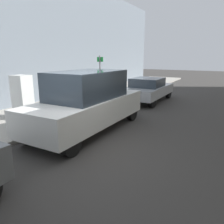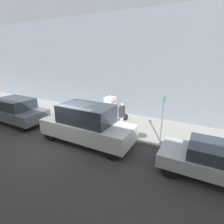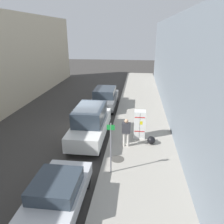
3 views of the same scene
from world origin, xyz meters
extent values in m
plane|color=#383533|center=(0.00, 0.00, 0.00)|extent=(80.00, 80.00, 0.00)
cube|color=#9E998E|center=(-3.98, 0.00, 0.07)|extent=(4.00, 44.00, 0.14)
cube|color=white|center=(-3.85, 0.81, 1.02)|extent=(0.70, 0.59, 1.77)
cube|color=black|center=(-3.85, 1.11, 1.02)|extent=(0.01, 0.01, 1.68)
cube|color=yellow|center=(-3.94, 1.12, 1.24)|extent=(0.16, 0.01, 0.22)
cube|color=red|center=(-3.85, 1.12, 1.59)|extent=(0.63, 0.01, 0.05)
cube|color=red|center=(-3.85, 1.12, 0.67)|extent=(0.63, 0.01, 0.05)
cylinder|color=#47443F|center=(-2.73, 3.54, 0.14)|extent=(0.70, 0.70, 0.02)
cylinder|color=slate|center=(-2.52, 4.69, 1.41)|extent=(0.07, 0.07, 2.55)
cube|color=#198C33|center=(-2.52, 4.71, 2.48)|extent=(0.36, 0.02, 0.24)
sphere|color=black|center=(-4.57, 1.64, 0.38)|extent=(0.48, 0.48, 0.48)
cylinder|color=beige|center=(-3.20, 2.08, 0.56)|extent=(0.14, 0.14, 0.84)
cylinder|color=beige|center=(-2.98, 2.08, 0.56)|extent=(0.14, 0.14, 0.84)
cube|color=#333338|center=(-3.09, 2.08, 1.30)|extent=(0.49, 0.22, 0.63)
sphere|color=tan|center=(-3.09, 2.08, 1.73)|extent=(0.23, 0.23, 0.23)
cube|color=silver|center=(-0.78, 1.10, 0.77)|extent=(1.93, 5.17, 0.85)
cube|color=#2D3842|center=(-0.78, 1.10, 1.67)|extent=(1.69, 2.84, 0.95)
cylinder|color=black|center=(-1.62, 3.09, 0.35)|extent=(0.22, 0.69, 0.69)
cylinder|color=black|center=(0.05, 3.09, 0.35)|extent=(0.22, 0.69, 0.69)
cylinder|color=black|center=(-1.62, -0.88, 0.35)|extent=(0.22, 0.69, 0.69)
cylinder|color=black|center=(0.05, -0.88, 0.35)|extent=(0.22, 0.69, 0.69)
cube|color=silver|center=(-0.78, 7.34, 0.63)|extent=(1.88, 4.43, 0.55)
cube|color=#2D3842|center=(-0.78, 7.12, 1.15)|extent=(1.65, 1.86, 0.50)
cylinder|color=black|center=(-1.59, 8.95, 0.35)|extent=(0.22, 0.71, 0.71)
cylinder|color=black|center=(0.03, 8.95, 0.35)|extent=(0.22, 0.71, 0.71)
cylinder|color=black|center=(-1.59, 5.73, 0.35)|extent=(0.22, 0.71, 0.71)
cylinder|color=black|center=(0.03, 5.73, 0.35)|extent=(0.22, 0.71, 0.71)
camera|label=1|loc=(3.68, -5.10, 2.63)|focal=35.00mm
camera|label=2|loc=(6.22, 6.46, 4.65)|focal=28.00mm
camera|label=3|loc=(-3.62, 13.41, 6.47)|focal=35.00mm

